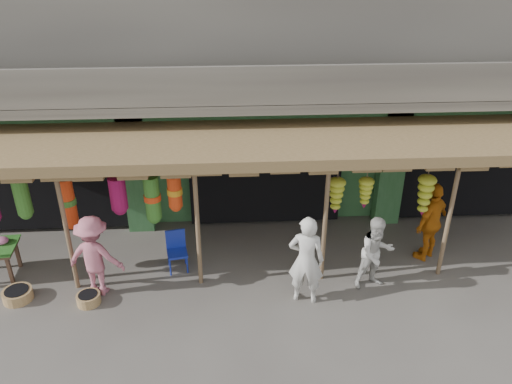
{
  "coord_description": "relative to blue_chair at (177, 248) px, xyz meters",
  "views": [
    {
      "loc": [
        -0.87,
        -8.55,
        6.37
      ],
      "look_at": [
        -0.29,
        1.0,
        1.44
      ],
      "focal_mm": 35.0,
      "sensor_mm": 36.0,
      "label": 1
    }
  ],
  "objects": [
    {
      "name": "blue_chair",
      "position": [
        0.0,
        0.0,
        0.0
      ],
      "size": [
        0.48,
        0.49,
        0.87
      ],
      "rotation": [
        0.0,
        0.0,
        0.18
      ],
      "color": "#182AA1",
      "rests_on": "ground"
    },
    {
      "name": "person_front",
      "position": [
        2.56,
        -1.22,
        0.44
      ],
      "size": [
        0.76,
        0.59,
        1.86
      ],
      "primitive_type": "imported",
      "rotation": [
        0.0,
        0.0,
        2.9
      ],
      "color": "silver",
      "rests_on": "ground"
    },
    {
      "name": "ground",
      "position": [
        2.01,
        -0.36,
        -0.49
      ],
      "size": [
        80.0,
        80.0,
        0.0
      ],
      "primitive_type": "plane",
      "color": "#514C47",
      "rests_on": "ground"
    },
    {
      "name": "awning",
      "position": [
        1.86,
        0.44,
        2.09
      ],
      "size": [
        14.0,
        2.7,
        2.79
      ],
      "color": "brown",
      "rests_on": "ground"
    },
    {
      "name": "person_shopper",
      "position": [
        -1.49,
        -0.74,
        0.37
      ],
      "size": [
        1.21,
        0.84,
        1.7
      ],
      "primitive_type": "imported",
      "rotation": [
        0.0,
        0.0,
        2.94
      ],
      "color": "#C26679",
      "rests_on": "ground"
    },
    {
      "name": "basket_mid",
      "position": [
        -3.05,
        -0.89,
        -0.38
      ],
      "size": [
        0.62,
        0.62,
        0.22
      ],
      "primitive_type": "cylinder",
      "rotation": [
        0.0,
        0.0,
        -0.1
      ],
      "color": "#9C6F46",
      "rests_on": "ground"
    },
    {
      "name": "person_right",
      "position": [
        4.01,
        -0.87,
        0.3
      ],
      "size": [
        0.88,
        0.76,
        1.57
      ],
      "primitive_type": "imported",
      "rotation": [
        0.0,
        0.0,
        0.24
      ],
      "color": "beige",
      "rests_on": "ground"
    },
    {
      "name": "basket_right",
      "position": [
        -1.64,
        -1.09,
        -0.38
      ],
      "size": [
        0.48,
        0.48,
        0.21
      ],
      "primitive_type": "cylinder",
      "rotation": [
        0.0,
        0.0,
        0.05
      ],
      "color": "#A1754B",
      "rests_on": "ground"
    },
    {
      "name": "person_vendor",
      "position": [
        5.46,
        0.06,
        0.42
      ],
      "size": [
        1.11,
        1.01,
        1.81
      ],
      "primitive_type": "imported",
      "rotation": [
        0.0,
        0.0,
        3.82
      ],
      "color": "#C96D12",
      "rests_on": "ground"
    },
    {
      "name": "building",
      "position": [
        2.01,
        4.5,
        2.88
      ],
      "size": [
        16.4,
        6.8,
        7.0
      ],
      "color": "gray",
      "rests_on": "ground"
    }
  ]
}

